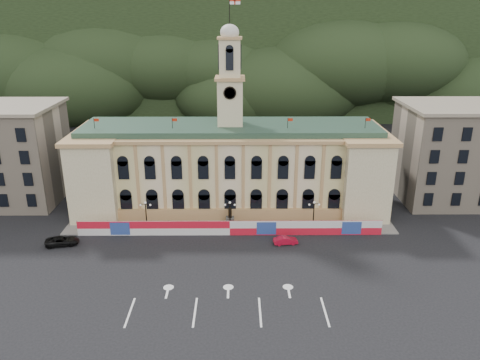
{
  "coord_description": "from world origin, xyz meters",
  "views": [
    {
      "loc": [
        1.22,
        -54.41,
        34.82
      ],
      "look_at": [
        1.69,
        18.0,
        8.56
      ],
      "focal_mm": 35.0,
      "sensor_mm": 36.0,
      "label": 1
    }
  ],
  "objects_px": {
    "statue": "(230,221)",
    "black_suv": "(62,241)",
    "lamp_center": "(230,213)",
    "red_sedan": "(286,240)"
  },
  "relations": [
    {
      "from": "lamp_center",
      "to": "red_sedan",
      "type": "bearing_deg",
      "value": -30.55
    },
    {
      "from": "statue",
      "to": "black_suv",
      "type": "distance_m",
      "value": 27.15
    },
    {
      "from": "lamp_center",
      "to": "statue",
      "type": "bearing_deg",
      "value": 90.0
    },
    {
      "from": "red_sedan",
      "to": "black_suv",
      "type": "height_order",
      "value": "black_suv"
    },
    {
      "from": "lamp_center",
      "to": "black_suv",
      "type": "distance_m",
      "value": 27.04
    },
    {
      "from": "statue",
      "to": "red_sedan",
      "type": "bearing_deg",
      "value": -35.1
    },
    {
      "from": "red_sedan",
      "to": "lamp_center",
      "type": "bearing_deg",
      "value": 51.88
    },
    {
      "from": "statue",
      "to": "black_suv",
      "type": "height_order",
      "value": "statue"
    },
    {
      "from": "statue",
      "to": "black_suv",
      "type": "bearing_deg",
      "value": -166.5
    },
    {
      "from": "lamp_center",
      "to": "red_sedan",
      "type": "distance_m",
      "value": 10.59
    }
  ]
}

